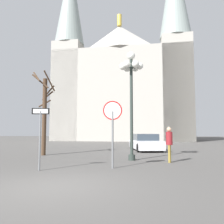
% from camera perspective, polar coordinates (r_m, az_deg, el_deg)
% --- Properties ---
extents(ground_plane, '(120.00, 120.00, 0.00)m').
position_cam_1_polar(ground_plane, '(6.82, -14.47, -17.62)').
color(ground_plane, '#514F4C').
extents(cathedral, '(22.37, 13.95, 31.55)m').
position_cam_1_polar(cathedral, '(39.16, 2.67, 7.05)').
color(cathedral, '#ADA89E').
rests_on(cathedral, ground).
extents(stop_sign, '(0.80, 0.14, 2.80)m').
position_cam_1_polar(stop_sign, '(9.63, 0.15, -2.12)').
color(stop_sign, slate).
rests_on(stop_sign, ground).
extents(one_way_arrow_sign, '(0.68, 0.14, 2.45)m').
position_cam_1_polar(one_way_arrow_sign, '(9.51, -17.40, -4.40)').
color(one_way_arrow_sign, slate).
rests_on(one_way_arrow_sign, ground).
extents(street_lamp, '(1.29, 1.17, 5.84)m').
position_cam_1_polar(street_lamp, '(12.56, 4.80, 7.93)').
color(street_lamp, '#2D3833').
rests_on(street_lamp, ground).
extents(bare_tree, '(1.49, 1.42, 5.41)m').
position_cam_1_polar(bare_tree, '(15.38, -16.45, 0.01)').
color(bare_tree, '#473323').
rests_on(bare_tree, ground).
extents(parked_car_near_white, '(2.59, 4.80, 1.31)m').
position_cam_1_polar(parked_car_near_white, '(18.65, 8.22, -7.48)').
color(parked_car_near_white, silver).
rests_on(parked_car_near_white, ground).
extents(pedestrian_walking, '(0.32, 0.32, 1.73)m').
position_cam_1_polar(pedestrian_walking, '(11.73, 14.03, -6.98)').
color(pedestrian_walking, olive).
rests_on(pedestrian_walking, ground).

